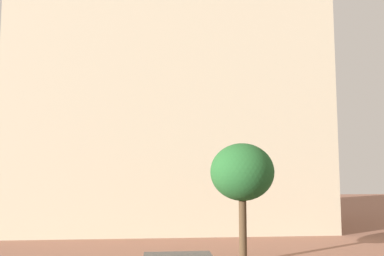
% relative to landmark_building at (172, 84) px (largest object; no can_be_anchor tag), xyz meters
% --- Properties ---
extents(landmark_building, '(22.55, 14.67, 37.99)m').
position_rel_landmark_building_xyz_m(landmark_building, '(0.00, 0.00, 0.00)').
color(landmark_building, beige).
rests_on(landmark_building, ground_plane).
extents(tree_curb_far, '(3.03, 3.03, 5.57)m').
position_rel_landmark_building_xyz_m(tree_curb_far, '(2.84, -14.28, -7.28)').
color(tree_curb_far, '#4C3823').
rests_on(tree_curb_far, ground_plane).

